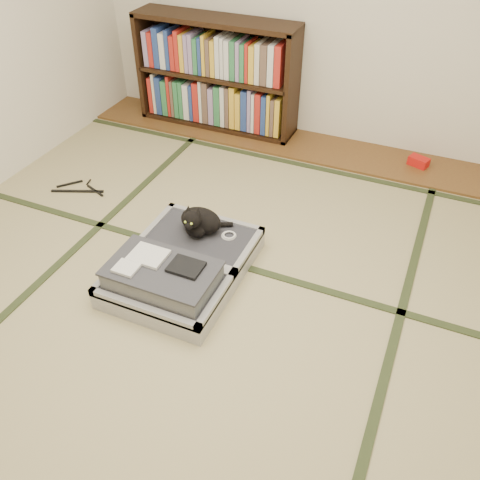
% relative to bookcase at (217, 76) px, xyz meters
% --- Properties ---
extents(floor, '(4.50, 4.50, 0.00)m').
position_rel_bookcase_xyz_m(floor, '(0.92, -2.07, -0.45)').
color(floor, tan).
rests_on(floor, ground).
extents(wood_strip, '(4.00, 0.50, 0.02)m').
position_rel_bookcase_xyz_m(wood_strip, '(0.92, -0.07, -0.44)').
color(wood_strip, brown).
rests_on(wood_strip, ground).
extents(red_item, '(0.17, 0.14, 0.07)m').
position_rel_bookcase_xyz_m(red_item, '(1.76, -0.04, -0.40)').
color(red_item, red).
rests_on(red_item, wood_strip).
extents(room_shell, '(4.50, 4.50, 4.50)m').
position_rel_bookcase_xyz_m(room_shell, '(0.92, -2.07, 1.01)').
color(room_shell, white).
rests_on(room_shell, ground).
extents(tatami_borders, '(4.00, 4.50, 0.01)m').
position_rel_bookcase_xyz_m(tatami_borders, '(0.92, -1.57, -0.45)').
color(tatami_borders, '#2D381E').
rests_on(tatami_borders, ground).
extents(bookcase, '(1.39, 0.32, 0.92)m').
position_rel_bookcase_xyz_m(bookcase, '(0.00, 0.00, 0.00)').
color(bookcase, black).
rests_on(bookcase, wood_strip).
extents(suitcase, '(0.68, 0.90, 0.27)m').
position_rel_bookcase_xyz_m(suitcase, '(0.67, -1.91, -0.36)').
color(suitcase, '#A6A6AA').
rests_on(suitcase, floor).
extents(cat, '(0.30, 0.30, 0.24)m').
position_rel_bookcase_xyz_m(cat, '(0.65, -1.62, -0.23)').
color(cat, black).
rests_on(cat, suitcase).
extents(cable_coil, '(0.09, 0.09, 0.02)m').
position_rel_bookcase_xyz_m(cable_coil, '(0.83, -1.58, -0.31)').
color(cable_coil, white).
rests_on(cable_coil, suitcase).
extents(hanger, '(0.39, 0.25, 0.01)m').
position_rel_bookcase_xyz_m(hanger, '(-0.48, -1.37, -0.44)').
color(hanger, black).
rests_on(hanger, floor).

